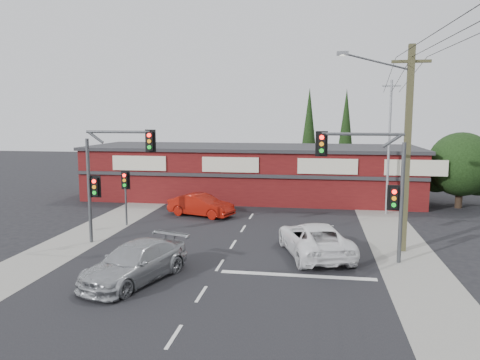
# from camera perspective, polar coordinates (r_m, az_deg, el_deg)

# --- Properties ---
(ground) EXTENTS (120.00, 120.00, 0.00)m
(ground) POSITION_cam_1_polar(r_m,az_deg,el_deg) (21.98, -2.11, -9.82)
(ground) COLOR black
(ground) RESTS_ON ground
(road_strip) EXTENTS (14.00, 70.00, 0.01)m
(road_strip) POSITION_cam_1_polar(r_m,az_deg,el_deg) (26.71, -0.01, -6.59)
(road_strip) COLOR black
(road_strip) RESTS_ON ground
(verge_left) EXTENTS (3.00, 70.00, 0.02)m
(verge_left) POSITION_cam_1_polar(r_m,az_deg,el_deg) (29.25, -16.76, -5.64)
(verge_left) COLOR gray
(verge_left) RESTS_ON ground
(verge_right) EXTENTS (3.00, 70.00, 0.02)m
(verge_right) POSITION_cam_1_polar(r_m,az_deg,el_deg) (26.75, 18.42, -6.97)
(verge_right) COLOR gray
(verge_right) RESTS_ON ground
(stop_line) EXTENTS (6.50, 0.35, 0.01)m
(stop_line) POSITION_cam_1_polar(r_m,az_deg,el_deg) (20.18, 7.02, -11.47)
(stop_line) COLOR silver
(stop_line) RESTS_ON ground
(white_suv) EXTENTS (4.11, 6.21, 1.58)m
(white_suv) POSITION_cam_1_polar(r_m,az_deg,el_deg) (22.88, 9.05, -7.13)
(white_suv) COLOR white
(white_suv) RESTS_ON ground
(silver_suv) EXTENTS (3.73, 5.68, 1.53)m
(silver_suv) POSITION_cam_1_polar(r_m,az_deg,el_deg) (19.69, -12.67, -9.80)
(silver_suv) COLOR #A6A8AB
(silver_suv) RESTS_ON ground
(red_sedan) EXTENTS (4.73, 2.87, 1.47)m
(red_sedan) POSITION_cam_1_polar(r_m,az_deg,el_deg) (31.34, -4.78, -3.07)
(red_sedan) COLOR maroon
(red_sedan) RESTS_ON ground
(lane_dashes) EXTENTS (0.12, 29.30, 0.01)m
(lane_dashes) POSITION_cam_1_polar(r_m,az_deg,el_deg) (18.16, -4.74, -13.68)
(lane_dashes) COLOR silver
(lane_dashes) RESTS_ON ground
(shop_building) EXTENTS (27.30, 8.40, 4.22)m
(shop_building) POSITION_cam_1_polar(r_m,az_deg,el_deg) (38.14, 1.39, 1.04)
(shop_building) COLOR #501011
(shop_building) RESTS_ON ground
(tree_cluster) EXTENTS (5.90, 5.10, 5.50)m
(tree_cluster) POSITION_cam_1_polar(r_m,az_deg,el_deg) (37.68, 25.40, 1.36)
(tree_cluster) COLOR #2D2116
(tree_cluster) RESTS_ON ground
(conifer_near) EXTENTS (1.80, 1.80, 9.25)m
(conifer_near) POSITION_cam_1_polar(r_m,az_deg,el_deg) (44.55, 8.41, 6.26)
(conifer_near) COLOR #2D2116
(conifer_near) RESTS_ON ground
(conifer_far) EXTENTS (1.80, 1.80, 9.25)m
(conifer_far) POSITION_cam_1_polar(r_m,az_deg,el_deg) (46.64, 12.77, 6.22)
(conifer_far) COLOR #2D2116
(conifer_far) RESTS_ON ground
(traffic_mast_left) EXTENTS (3.77, 0.27, 5.97)m
(traffic_mast_left) POSITION_cam_1_polar(r_m,az_deg,el_deg) (25.03, -15.83, 1.28)
(traffic_mast_left) COLOR #47494C
(traffic_mast_left) RESTS_ON ground
(traffic_mast_right) EXTENTS (3.96, 0.27, 5.97)m
(traffic_mast_right) POSITION_cam_1_polar(r_m,az_deg,el_deg) (21.88, 16.29, 0.39)
(traffic_mast_right) COLOR #47494C
(traffic_mast_right) RESTS_ON ground
(pedestal_signal) EXTENTS (0.55, 0.27, 3.38)m
(pedestal_signal) POSITION_cam_1_polar(r_m,az_deg,el_deg) (29.17, -13.79, -0.77)
(pedestal_signal) COLOR #47494C
(pedestal_signal) RESTS_ON ground
(utility_pole) EXTENTS (4.38, 0.59, 10.00)m
(utility_pole) POSITION_cam_1_polar(r_m,az_deg,el_deg) (23.93, 19.42, 4.36)
(utility_pole) COLOR brown
(utility_pole) RESTS_ON ground
(steel_pole) EXTENTS (1.20, 0.16, 9.00)m
(steel_pole) POSITION_cam_1_polar(r_m,az_deg,el_deg) (32.96, 17.70, 4.07)
(steel_pole) COLOR gray
(steel_pole) RESTS_ON ground
(power_lines) EXTENTS (2.01, 29.00, 1.22)m
(power_lines) POSITION_cam_1_polar(r_m,az_deg,el_deg) (18.73, 23.31, 14.49)
(power_lines) COLOR black
(power_lines) RESTS_ON ground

